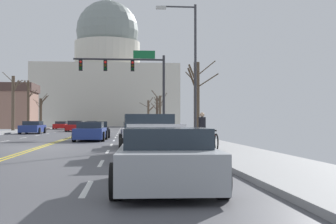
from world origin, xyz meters
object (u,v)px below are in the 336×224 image
at_px(street_lamp_right, 190,60).
at_px(sedan_oncoming_03, 92,124).
at_px(sedan_oncoming_00, 33,128).
at_px(sedan_oncoming_01, 75,126).
at_px(signal_gantry, 132,74).
at_px(sedan_near_00, 97,130).
at_px(sedan_oncoming_02, 61,125).
at_px(pedestrian_00, 202,128).
at_px(sedan_near_01, 91,132).
at_px(bicycle_parked, 214,141).
at_px(pickup_truck_near_03, 150,138).
at_px(sedan_near_04, 166,160).
at_px(sedan_near_02, 141,135).

xyz_separation_m(street_lamp_right, sedan_oncoming_03, (-9.61, 55.89, -4.19)).
bearing_deg(sedan_oncoming_00, sedan_oncoming_03, 84.68).
distance_m(sedan_oncoming_01, sedan_oncoming_03, 26.43).
relative_size(signal_gantry, sedan_oncoming_03, 1.74).
height_order(sedan_near_00, sedan_oncoming_00, same).
xyz_separation_m(sedan_oncoming_02, pedestrian_00, (13.13, -46.90, 0.46)).
bearing_deg(sedan_oncoming_03, street_lamp_right, -80.24).
xyz_separation_m(sedan_near_01, sedan_oncoming_02, (-7.29, 37.67, -0.04)).
xyz_separation_m(sedan_oncoming_01, pedestrian_00, (9.60, -33.77, 0.42)).
bearing_deg(bicycle_parked, sedan_oncoming_00, 115.11).
bearing_deg(pedestrian_00, pickup_truck_near_03, -121.10).
distance_m(sedan_near_01, pedestrian_00, 10.94).
xyz_separation_m(sedan_oncoming_01, bicycle_parked, (9.67, -36.11, -0.10)).
relative_size(sedan_near_04, sedan_oncoming_01, 0.91).
height_order(signal_gantry, sedan_near_04, signal_gantry).
relative_size(signal_gantry, sedan_near_00, 1.71).
distance_m(sedan_near_00, pedestrian_00, 16.01).
height_order(street_lamp_right, pedestrian_00, street_lamp_right).
relative_size(pickup_truck_near_03, sedan_oncoming_00, 1.27).
height_order(sedan_near_02, sedan_oncoming_02, sedan_near_02).
height_order(sedan_near_00, sedan_near_01, sedan_near_00).
relative_size(sedan_near_04, bicycle_parked, 2.44).
bearing_deg(bicycle_parked, sedan_near_00, 108.89).
bearing_deg(sedan_oncoming_03, sedan_near_02, -83.37).
bearing_deg(sedan_near_02, sedan_oncoming_02, 102.99).
relative_size(sedan_near_02, pedestrian_00, 2.76).
bearing_deg(pedestrian_00, street_lamp_right, 89.15).
xyz_separation_m(signal_gantry, sedan_near_02, (0.19, -16.17, -4.80)).
bearing_deg(sedan_oncoming_00, street_lamp_right, -58.30).
relative_size(sedan_near_04, sedan_oncoming_02, 0.95).
relative_size(sedan_oncoming_01, bicycle_parked, 2.67).
bearing_deg(pedestrian_00, sedan_oncoming_03, 99.01).
relative_size(signal_gantry, sedan_oncoming_02, 1.74).
bearing_deg(pedestrian_00, sedan_near_00, 111.34).
height_order(sedan_near_00, sedan_near_04, sedan_near_00).
xyz_separation_m(sedan_oncoming_03, bicycle_parked, (9.63, -62.55, -0.07)).
distance_m(pickup_truck_near_03, sedan_oncoming_03, 65.04).
relative_size(street_lamp_right, sedan_oncoming_02, 1.71).
distance_m(sedan_near_04, pedestrian_00, 11.96).
distance_m(signal_gantry, sedan_oncoming_01, 17.56).
xyz_separation_m(street_lamp_right, sedan_oncoming_01, (-9.66, 29.45, -4.16)).
bearing_deg(sedan_near_00, sedan_oncoming_01, 101.30).
xyz_separation_m(sedan_near_01, sedan_near_04, (3.10, -20.86, -0.01)).
relative_size(street_lamp_right, sedan_near_04, 1.80).
distance_m(sedan_near_01, sedan_oncoming_03, 51.11).
bearing_deg(bicycle_parked, pedestrian_00, 91.90).
xyz_separation_m(pickup_truck_near_03, sedan_oncoming_00, (-10.11, 29.64, -0.12)).
distance_m(sedan_oncoming_03, pedestrian_00, 60.96).
xyz_separation_m(sedan_oncoming_01, sedan_oncoming_02, (-3.54, 13.12, -0.04)).
distance_m(sedan_near_02, sedan_oncoming_01, 32.43).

